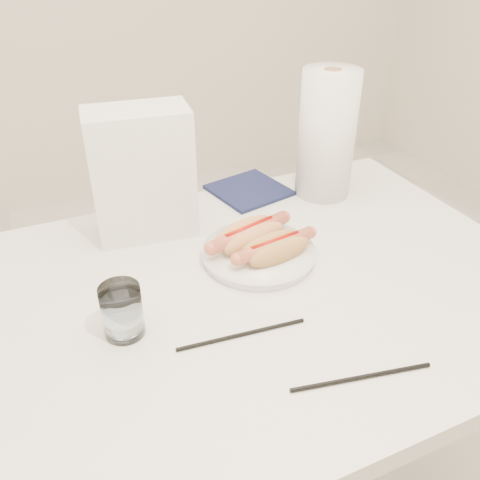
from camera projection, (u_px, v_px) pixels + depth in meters
name	position (u px, v px, depth m)	size (l,w,h in m)	color
table	(235.00, 314.00, 0.99)	(1.20, 0.80, 0.75)	silver
plate	(258.00, 255.00, 1.04)	(0.22, 0.22, 0.02)	white
hotdog_left	(249.00, 235.00, 1.04)	(0.19, 0.11, 0.05)	tan
hotdog_right	(275.00, 249.00, 1.00)	(0.18, 0.09, 0.05)	#BC8949
water_glass	(122.00, 311.00, 0.83)	(0.07, 0.07, 0.09)	silver
chopstick_near	(242.00, 334.00, 0.85)	(0.01, 0.01, 0.22)	black
chopstick_far	(362.00, 377.00, 0.77)	(0.01, 0.01, 0.23)	black
napkin_box	(142.00, 174.00, 1.06)	(0.21, 0.11, 0.28)	silver
navy_napkin	(249.00, 190.00, 1.29)	(0.17, 0.17, 0.01)	#13193C
paper_towel_roll	(327.00, 135.00, 1.21)	(0.13, 0.13, 0.30)	white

